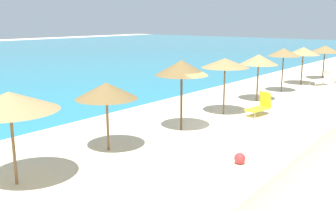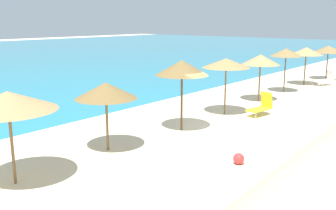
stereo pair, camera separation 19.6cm
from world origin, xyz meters
TOP-DOWN VIEW (x-y plane):
  - ground_plane at (0.00, 0.00)m, footprint 160.00×160.00m
  - beach_umbrella_3 at (-7.98, 1.18)m, footprint 2.68×2.68m
  - beach_umbrella_4 at (-4.35, 1.33)m, footprint 2.19×2.19m
  - beach_umbrella_5 at (-0.66, 0.85)m, footprint 2.21×2.21m
  - beach_umbrella_6 at (2.92, 0.92)m, footprint 2.32×2.32m
  - beach_umbrella_7 at (6.89, 1.09)m, footprint 2.19×2.19m
  - beach_umbrella_8 at (10.39, 1.08)m, footprint 2.03×2.03m
  - beach_umbrella_9 at (14.10, 1.16)m, footprint 2.31×2.31m
  - beach_umbrella_10 at (17.58, 0.73)m, footprint 2.36×2.36m
  - lounge_chair_1 at (14.79, -0.07)m, footprint 1.59×1.28m
  - lounge_chair_2 at (3.87, -0.57)m, footprint 1.46×0.82m
  - beach_ball at (-2.59, -2.98)m, footprint 0.37×0.37m

SIDE VIEW (x-z plane):
  - ground_plane at x=0.00m, z-range 0.00..0.00m
  - beach_ball at x=-2.59m, z-range 0.00..0.37m
  - lounge_chair_2 at x=3.87m, z-range -0.10..1.01m
  - lounge_chair_1 at x=14.79m, z-range -0.07..1.00m
  - beach_umbrella_4 at x=-4.35m, z-range 0.94..3.39m
  - beach_umbrella_10 at x=17.58m, z-range 1.04..3.67m
  - beach_umbrella_7 at x=6.89m, z-range 1.03..3.70m
  - beach_umbrella_9 at x=14.10m, z-range 1.06..3.74m
  - beach_umbrella_3 at x=-7.98m, z-range 1.07..3.75m
  - beach_umbrella_6 at x=2.92m, z-range 1.15..3.91m
  - beach_umbrella_8 at x=10.39m, z-range 1.14..3.96m
  - beach_umbrella_5 at x=-0.66m, z-range 1.16..4.13m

